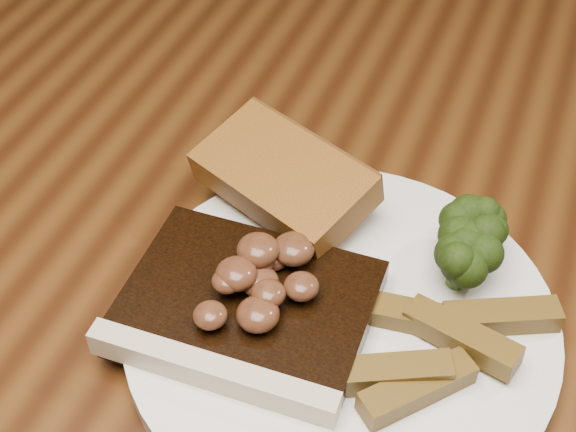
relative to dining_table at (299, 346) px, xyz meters
name	(u,v)px	position (x,y,z in m)	size (l,w,h in m)	color
dining_table	(299,346)	(0.00, 0.00, 0.00)	(1.60, 0.90, 0.75)	#47270E
chair_far	(393,25)	(-0.11, 0.67, -0.13)	(0.55, 0.55, 0.96)	black
plate	(340,323)	(0.04, -0.04, 0.10)	(0.28, 0.28, 0.01)	white
steak	(247,308)	(-0.01, -0.06, 0.12)	(0.15, 0.12, 0.02)	black
steak_bone	(212,376)	(-0.01, -0.11, 0.11)	(0.16, 0.01, 0.02)	beige
mushroom_pile	(257,278)	(-0.01, -0.06, 0.14)	(0.07, 0.07, 0.03)	brown
garlic_bread	(284,199)	(-0.03, 0.04, 0.12)	(0.12, 0.07, 0.03)	#905D1A
potato_wedges	(457,357)	(0.12, -0.05, 0.12)	(0.09, 0.09, 0.02)	brown
broccoli_cluster	(479,247)	(0.11, 0.04, 0.12)	(0.08, 0.08, 0.04)	#21380C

